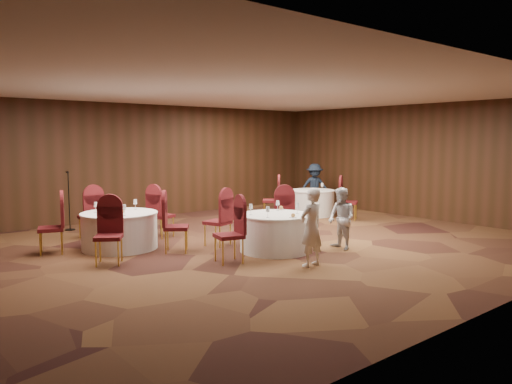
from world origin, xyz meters
TOP-DOWN VIEW (x-y plane):
  - ground at (0.00, 0.00)m, footprint 12.00×12.00m
  - room_shell at (0.00, 0.00)m, footprint 12.00×12.00m
  - table_main at (0.01, -0.64)m, footprint 1.43×1.43m
  - table_left at (-2.27, 1.55)m, footprint 1.53×1.53m
  - table_right at (4.00, 2.23)m, footprint 1.32×1.32m
  - chairs_main at (-0.27, -0.02)m, footprint 2.94×1.98m
  - chairs_left at (-2.28, 1.59)m, footprint 3.11×3.08m
  - chairs_right at (3.44, 1.79)m, footprint 2.14×2.36m
  - tabletop_main at (0.16, -0.70)m, footprint 1.13×1.07m
  - tabletop_left at (-2.27, 1.55)m, footprint 0.90×0.79m
  - tabletop_right at (4.16, 1.98)m, footprint 0.08×0.08m
  - mic_stand at (-2.33, 4.30)m, footprint 0.24×0.24m
  - woman_a at (-0.30, -1.92)m, footprint 0.52×0.36m
  - woman_b at (1.14, -1.36)m, footprint 0.58×0.69m
  - man_c at (4.93, 3.02)m, footprint 1.07×1.00m

SIDE VIEW (x-z plane):
  - ground at x=0.00m, z-range 0.00..0.00m
  - table_left at x=-2.27m, z-range 0.01..0.75m
  - table_right at x=4.00m, z-range 0.01..0.75m
  - table_main at x=0.01m, z-range 0.01..0.75m
  - mic_stand at x=-2.33m, z-range -0.31..1.13m
  - chairs_main at x=-0.27m, z-range 0.00..1.00m
  - chairs_left at x=-2.28m, z-range 0.00..1.00m
  - chairs_right at x=3.44m, z-range 0.00..1.00m
  - woman_b at x=1.14m, z-range 0.00..1.25m
  - woman_a at x=-0.30m, z-range 0.00..1.38m
  - man_c at x=4.93m, z-range 0.00..1.45m
  - tabletop_left at x=-2.27m, z-range 0.71..0.93m
  - tabletop_main at x=0.16m, z-range 0.73..0.94m
  - tabletop_right at x=4.16m, z-range 0.79..1.01m
  - room_shell at x=0.00m, z-range -4.04..7.96m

